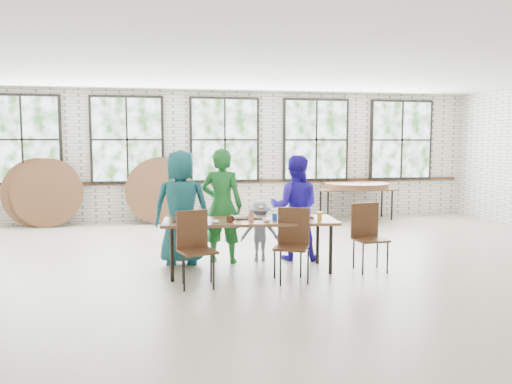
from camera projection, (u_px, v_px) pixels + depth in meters
room at (225, 142)px, 11.57m from camera, size 12.00×12.00×12.00m
dining_table at (250, 223)px, 6.94m from camera, size 2.46×0.99×0.74m
chair_near_left at (195, 242)px, 6.31m from camera, size 0.52×0.51×0.95m
chair_near_right at (292, 238)px, 6.55m from camera, size 0.55×0.54×0.95m
chair_spare at (368, 231)px, 7.09m from camera, size 0.45×0.44×0.95m
adult_teal at (181, 207)px, 7.39m from camera, size 0.91×0.67×1.70m
adult_green at (222, 206)px, 7.50m from camera, size 0.73×0.60×1.73m
toddler at (260, 231)px, 7.65m from camera, size 0.63×0.41×0.91m
adult_blue at (295, 208)px, 7.71m from camera, size 0.92×0.80×1.62m
storage_table at (356, 191)px, 11.73m from camera, size 1.83×0.83×0.74m
tabletop_clutter at (257, 218)px, 6.93m from camera, size 2.05×0.63×0.11m
round_tops_stacked at (356, 186)px, 11.72m from camera, size 1.50×1.50×0.13m
round_tops_leaning at (102, 192)px, 10.98m from camera, size 4.14×0.45×1.49m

